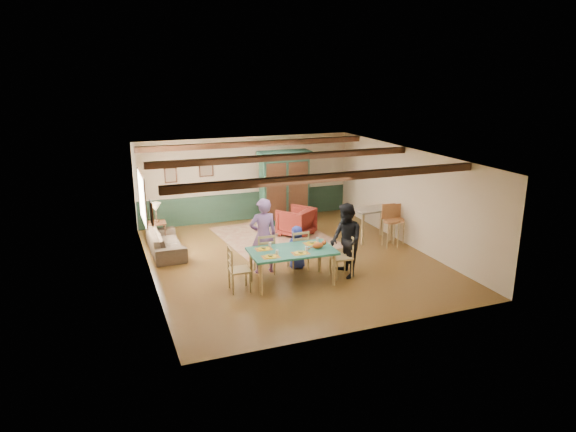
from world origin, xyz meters
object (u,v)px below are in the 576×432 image
object	(u,v)px
dining_chair_far_left	(264,253)
armchair	(296,222)
armoire	(284,188)
dining_table	(292,267)
bar_stool_right	(397,224)
dining_chair_end_left	(239,269)
cat	(318,245)
table_lamp	(156,213)
dining_chair_end_right	(341,256)
person_child	(297,247)
person_man	(263,236)
dining_chair_far_right	(298,250)
counter_table	(372,224)
bar_stool_left	(391,226)
end_table	(157,232)
person_woman	(346,241)
sofa	(166,242)

from	to	relation	value
dining_chair_far_left	armchair	distance (m)	3.08
armoire	armchair	bearing A→B (deg)	-93.77
dining_table	bar_stool_right	size ratio (longest dim) A/B	1.76
dining_chair_end_left	cat	bearing A→B (deg)	-93.37
dining_chair_end_left	table_lamp	world-z (taller)	table_lamp
dining_chair_end_left	dining_chair_end_right	xyz separation A→B (m)	(2.46, -0.08, 0.00)
dining_table	person_child	distance (m)	0.97
dining_chair_end_right	person_man	xyz separation A→B (m)	(-1.63, 0.91, 0.41)
armoire	bar_stool_right	xyz separation A→B (m)	(2.27, -2.99, -0.61)
dining_chair_far_right	dining_chair_far_left	bearing A→B (deg)	-0.00
table_lamp	counter_table	bearing A→B (deg)	-18.32
person_child	cat	size ratio (longest dim) A/B	2.79
dining_chair_far_left	bar_stool_left	distance (m)	3.92
dining_table	end_table	bearing A→B (deg)	122.00
person_man	counter_table	bearing A→B (deg)	-159.58
dining_chair_end_left	table_lamp	bearing A→B (deg)	19.74
armchair	bar_stool_left	distance (m)	2.79
dining_chair_end_right	person_man	size ratio (longest dim) A/B	0.55
person_woman	person_child	distance (m)	1.30
table_lamp	dining_chair_end_right	bearing A→B (deg)	-47.36
sofa	end_table	size ratio (longest dim) A/B	3.38
armoire	armchair	xyz separation A→B (m)	(-0.12, -1.33, -0.74)
person_woman	armchair	world-z (taller)	person_woman
person_man	cat	distance (m)	1.40
person_man	person_child	distance (m)	0.94
end_table	bar_stool_right	bearing A→B (deg)	-21.03
armchair	counter_table	bearing A→B (deg)	112.34
dining_chair_far_right	dining_chair_end_right	distance (m)	1.11
cat	sofa	bearing A→B (deg)	134.87
dining_chair_end_left	dining_table	bearing A→B (deg)	-90.00
dining_table	dining_chair_end_left	distance (m)	1.24
sofa	bar_stool_left	xyz separation A→B (m)	(5.89, -1.69, 0.29)
person_woman	counter_table	bearing A→B (deg)	139.60
cat	person_child	bearing A→B (deg)	99.46
dining_chair_end_left	person_child	bearing A→B (deg)	-62.70
cat	armchair	bearing A→B (deg)	78.26
dining_chair_end_right	bar_stool_left	size ratio (longest dim) A/B	0.86
person_child	bar_stool_left	distance (m)	3.06
dining_chair_far_right	end_table	bearing A→B (deg)	-45.98
dining_chair_end_left	person_child	world-z (taller)	person_child
table_lamp	bar_stool_left	bearing A→B (deg)	-23.71
person_woman	person_child	size ratio (longest dim) A/B	1.64
armoire	bar_stool_right	distance (m)	3.80
dining_chair_far_left	counter_table	xyz separation A→B (m)	(3.70, 1.33, -0.04)
dining_table	dining_chair_end_right	size ratio (longest dim) A/B	1.89
armchair	dining_chair_far_right	bearing A→B (deg)	33.31
dining_table	table_lamp	world-z (taller)	table_lamp
person_child	bar_stool_left	xyz separation A→B (m)	(3.01, 0.57, 0.05)
counter_table	end_table	bearing A→B (deg)	161.68
dining_chair_far_right	armoire	world-z (taller)	armoire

